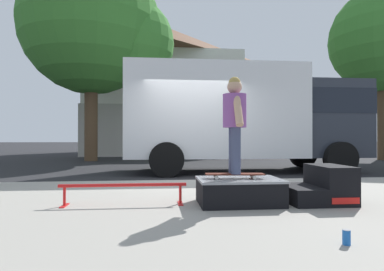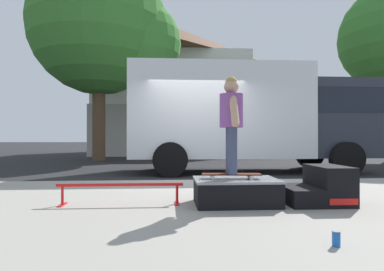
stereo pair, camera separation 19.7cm
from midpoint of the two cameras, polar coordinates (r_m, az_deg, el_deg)
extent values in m
plane|color=black|center=(7.62, 0.31, -7.99)|extent=(140.00, 140.00, 0.00)
cube|color=gray|center=(4.68, 4.35, -12.09)|extent=(50.00, 5.00, 0.12)
cube|color=black|center=(4.55, 6.83, -9.46)|extent=(1.08, 0.74, 0.34)
cube|color=gray|center=(4.52, 6.83, -7.51)|extent=(1.10, 0.76, 0.03)
cube|color=black|center=(4.82, 17.01, -9.62)|extent=(0.42, 0.77, 0.23)
cube|color=black|center=(4.97, 21.48, -7.70)|extent=(0.42, 0.77, 0.51)
cube|color=red|center=(4.65, 23.74, -10.22)|extent=(0.37, 0.01, 0.08)
cylinder|color=red|center=(4.56, -12.90, -8.28)|extent=(1.67, 0.04, 0.04)
cylinder|color=red|center=(4.73, -22.14, -9.58)|extent=(0.04, 0.04, 0.26)
cube|color=red|center=(4.75, -22.15, -11.07)|extent=(0.06, 0.28, 0.01)
cylinder|color=red|center=(4.55, -3.28, -9.98)|extent=(0.04, 0.04, 0.26)
cube|color=red|center=(4.57, -3.28, -11.52)|extent=(0.06, 0.28, 0.01)
cube|color=#4C1E14|center=(4.50, 6.06, -6.59)|extent=(0.79, 0.27, 0.02)
cylinder|color=silver|center=(4.62, 9.02, -6.84)|extent=(0.05, 0.03, 0.05)
cylinder|color=silver|center=(4.45, 9.42, -7.10)|extent=(0.05, 0.03, 0.05)
cylinder|color=silver|center=(4.57, 2.79, -6.93)|extent=(0.05, 0.03, 0.05)
cylinder|color=silver|center=(4.39, 2.94, -7.19)|extent=(0.05, 0.03, 0.05)
cylinder|color=#3F4766|center=(4.55, 5.85, -2.53)|extent=(0.13, 0.13, 0.62)
cylinder|color=#3F4766|center=(4.40, 6.27, -2.60)|extent=(0.13, 0.13, 0.62)
cylinder|color=#8C4C99|center=(4.48, 6.05, 4.23)|extent=(0.31, 0.31, 0.45)
cylinder|color=tan|center=(4.67, 5.55, 3.89)|extent=(0.10, 0.27, 0.42)
cylinder|color=tan|center=(4.29, 6.60, 4.27)|extent=(0.10, 0.27, 0.42)
sphere|color=tan|center=(4.52, 6.05, 8.28)|extent=(0.20, 0.20, 0.20)
sphere|color=tan|center=(4.53, 6.05, 8.96)|extent=(0.16, 0.16, 0.16)
cylinder|color=#1959B2|center=(3.12, 23.24, -15.76)|extent=(0.07, 0.07, 0.12)
cylinder|color=silver|center=(3.10, 23.24, -14.63)|extent=(0.06, 0.06, 0.00)
cube|color=white|center=(9.85, 3.03, 3.93)|extent=(5.00, 2.35, 2.60)
cube|color=#282D38|center=(10.92, 21.24, 2.49)|extent=(1.90, 2.16, 2.20)
cube|color=black|center=(10.95, 21.23, 5.02)|extent=(1.92, 2.19, 0.70)
cylinder|color=black|center=(11.91, 18.01, -3.05)|extent=(0.90, 0.28, 0.90)
cylinder|color=black|center=(9.81, 23.59, -3.61)|extent=(0.90, 0.28, 0.90)
cylinder|color=black|center=(10.90, -5.22, -3.32)|extent=(0.90, 0.28, 0.90)
cylinder|color=black|center=(8.55, -5.04, -4.13)|extent=(0.90, 0.28, 0.90)
cylinder|color=brown|center=(15.23, -17.26, 3.34)|extent=(0.56, 0.56, 3.98)
sphere|color=#387A2D|center=(15.98, -17.23, 17.64)|extent=(6.04, 6.04, 6.04)
sphere|color=#387A2D|center=(15.53, -10.99, 15.25)|extent=(3.93, 3.93, 3.93)
cylinder|color=brown|center=(17.48, 29.75, 2.82)|extent=(0.56, 0.56, 3.94)
sphere|color=#387A2D|center=(18.02, 29.72, 14.08)|extent=(4.79, 4.79, 4.79)
cube|color=silver|center=(22.13, -5.16, 4.78)|extent=(9.00, 7.50, 6.00)
cube|color=#B2ADA3|center=(18.05, -5.01, 0.86)|extent=(9.00, 0.50, 2.80)
pyramid|color=brown|center=(22.90, -5.16, 15.31)|extent=(9.54, 7.95, 2.40)
camera|label=1|loc=(0.10, -90.98, 0.01)|focal=31.15mm
camera|label=2|loc=(0.10, 89.02, -0.01)|focal=31.15mm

